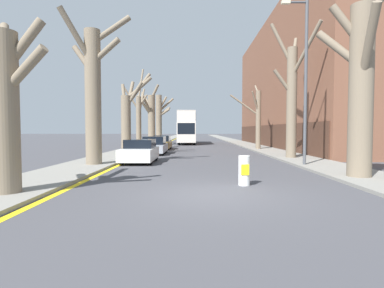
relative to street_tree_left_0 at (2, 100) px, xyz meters
name	(u,v)px	position (x,y,z in m)	size (l,w,h in m)	color
ground_plane	(212,194)	(6.08, 0.29, -2.81)	(300.00, 300.00, 0.00)	#424247
sidewalk_left	(165,140)	(-0.25, 50.29, -2.75)	(2.93, 120.00, 0.12)	gray
sidewalk_right	(229,140)	(12.40, 50.29, -2.75)	(2.93, 120.00, 0.12)	gray
building_facade_right	(309,84)	(18.86, 26.54, 4.47)	(10.08, 34.32, 14.59)	brown
kerb_line_stripe	(173,140)	(1.39, 50.29, -2.81)	(0.24, 120.00, 0.01)	yellow
street_tree_left_0	(2,100)	(0.00, 0.00, 0.00)	(3.40, 2.91, 5.81)	#7A6B56
street_tree_left_1	(93,91)	(0.19, 7.26, 1.18)	(3.42, 2.02, 8.01)	#7A6B56
street_tree_left_2	(128,117)	(0.39, 14.66, 0.18)	(2.72, 2.43, 6.65)	#7A6B56
street_tree_left_3	(139,116)	(0.04, 21.10, 0.52)	(2.23, 2.67, 8.21)	#7A6B56
street_tree_left_4	(151,117)	(0.06, 29.12, 0.79)	(2.76, 3.79, 7.66)	#7A6B56
street_tree_left_5	(160,117)	(0.39, 35.99, 1.07)	(2.59, 2.35, 7.14)	#7A6B56
street_tree_right_0	(362,81)	(12.03, 3.07, 1.00)	(4.00, 2.80, 9.09)	#7A6B56
street_tree_right_1	(292,96)	(11.99, 11.30, 1.37)	(2.59, 3.61, 9.03)	#7A6B56
street_tree_right_2	(257,118)	(11.72, 20.79, 0.36)	(3.04, 2.66, 6.58)	#7A6B56
double_decker_bus	(187,126)	(4.54, 33.94, -0.28)	(2.45, 10.36, 4.47)	silver
parked_car_0	(140,151)	(2.29, 9.21, -2.16)	(1.84, 3.98, 1.37)	silver
parked_car_1	(154,146)	(2.29, 15.73, -2.15)	(1.85, 4.44, 1.42)	#9EA3AD
parked_car_2	(162,143)	(2.29, 21.44, -2.15)	(1.73, 4.20, 1.40)	olive
lamp_post	(304,75)	(11.28, 7.17, 2.00)	(1.40, 0.20, 8.68)	#4C4F54
traffic_bollard	(244,171)	(7.30, 1.78, -2.29)	(0.40, 0.41, 1.04)	white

